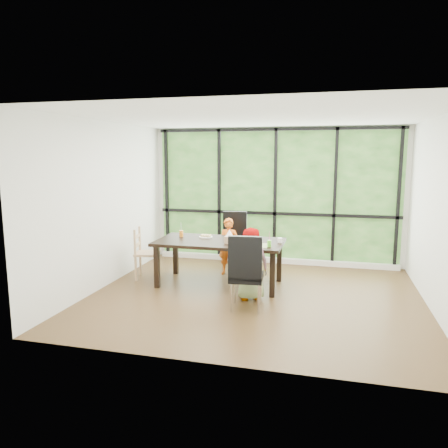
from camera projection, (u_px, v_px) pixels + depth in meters
The scene contains 23 objects.
ground at pixel (255, 296), 6.58m from camera, with size 5.00×5.00×0.00m, color black.
back_wall at pixel (275, 196), 8.51m from camera, with size 5.00×5.00×0.00m, color silver.
foliage_backdrop at pixel (275, 196), 8.49m from camera, with size 4.80×0.02×2.65m, color #24451B.
window_mullions at pixel (275, 196), 8.46m from camera, with size 4.80×0.06×2.65m, color black, non-canonical shape.
window_sill at pixel (274, 260), 8.63m from camera, with size 4.80×0.12×0.10m, color silver.
dining_table at pixel (220, 263), 7.12m from camera, with size 2.09×1.06×0.75m, color black.
chair_window_leather at pixel (234, 241), 8.11m from camera, with size 0.46×0.46×1.08m, color black.
chair_interior_leather at pixel (246, 271), 5.96m from camera, with size 0.46×0.46×1.08m, color black.
chair_end_beech at pixel (147, 253), 7.46m from camera, with size 0.42×0.40×0.90m, color tan.
child_toddler at pixel (229, 246), 7.70m from camera, with size 0.38×0.25×1.03m, color #D15B15.
child_older at pixel (249, 264), 6.37m from camera, with size 0.53×0.35×1.09m, color slate.
placemat at pixel (253, 245), 6.69m from camera, with size 0.50×0.37×0.01m, color tan.
plate_far at pixel (206, 237), 7.34m from camera, with size 0.23×0.23×0.01m, color white.
plate_near at pixel (251, 245), 6.68m from camera, with size 0.23×0.23×0.01m, color white.
orange_cup at pixel (181, 234), 7.39m from camera, with size 0.07×0.07×0.11m, color orange.
green_cup at pixel (269, 243), 6.58m from camera, with size 0.07×0.07×0.10m, color #59CE2D.
white_mug at pixel (280, 240), 6.89m from camera, with size 0.08×0.08×0.08m, color white.
tissue_box at pixel (229, 240), 6.82m from camera, with size 0.14×0.14×0.12m, color tan.
crepe_rolls_far at pixel (206, 235), 7.34m from camera, with size 0.20×0.12×0.04m, color tan, non-canonical shape.
crepe_rolls_near at pixel (251, 243), 6.67m from camera, with size 0.15×0.12×0.04m, color tan, non-canonical shape.
straw_white at pixel (181, 228), 7.38m from camera, with size 0.01×0.01×0.20m, color white.
straw_pink at pixel (269, 238), 6.57m from camera, with size 0.01×0.01×0.20m, color pink.
tissue at pixel (229, 233), 6.80m from camera, with size 0.12×0.12×0.11m, color white.
Camera 1 is at (1.10, -6.24, 2.15)m, focal length 34.13 mm.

